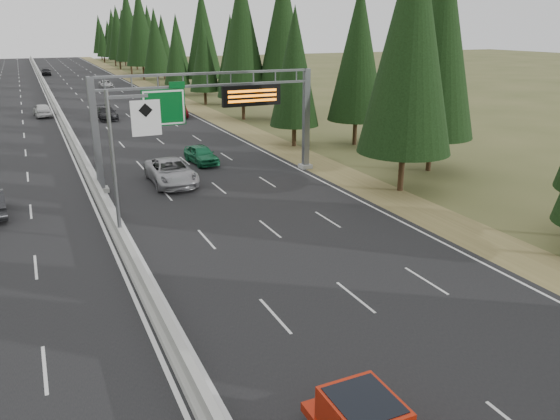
{
  "coord_description": "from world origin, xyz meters",
  "views": [
    {
      "loc": [
        -3.61,
        -3.0,
        11.06
      ],
      "look_at": [
        7.01,
        20.0,
        2.43
      ],
      "focal_mm": 35.0,
      "sensor_mm": 36.0,
      "label": 1
    }
  ],
  "objects": [
    {
      "name": "road",
      "position": [
        0.0,
        80.0,
        0.04
      ],
      "size": [
        32.0,
        260.0,
        0.08
      ],
      "primitive_type": "cube",
      "color": "black",
      "rests_on": "ground"
    },
    {
      "name": "car_ahead_far",
      "position": [
        1.5,
        135.25,
        0.91
      ],
      "size": [
        1.99,
        4.86,
        1.65
      ],
      "primitive_type": "imported",
      "rotation": [
        0.0,
        0.0,
        -0.01
      ],
      "color": "black",
      "rests_on": "road"
    },
    {
      "name": "hov_sign_pole",
      "position": [
        0.58,
        24.97,
        4.72
      ],
      "size": [
        2.8,
        0.5,
        8.0
      ],
      "color": "slate",
      "rests_on": "road"
    },
    {
      "name": "car_onc_white",
      "position": [
        -1.88,
        71.93,
        0.91
      ],
      "size": [
        2.28,
        4.98,
        1.65
      ],
      "primitive_type": "imported",
      "rotation": [
        0.0,
        0.0,
        3.21
      ],
      "color": "silver",
      "rests_on": "road"
    },
    {
      "name": "car_ahead_dkgrey",
      "position": [
        5.13,
        66.31,
        0.84
      ],
      "size": [
        2.29,
        5.32,
        1.53
      ],
      "primitive_type": "imported",
      "rotation": [
        0.0,
        0.0,
        0.03
      ],
      "color": "black",
      "rests_on": "road"
    },
    {
      "name": "silver_minivan",
      "position": [
        5.26,
        35.05,
        0.96
      ],
      "size": [
        2.99,
        6.37,
        1.76
      ],
      "primitive_type": "imported",
      "rotation": [
        0.0,
        0.0,
        -0.01
      ],
      "color": "#9B9B9F",
      "rests_on": "road"
    },
    {
      "name": "median_barrier",
      "position": [
        0.0,
        80.0,
        0.41
      ],
      "size": [
        0.7,
        260.0,
        0.85
      ],
      "color": "#9B9B96",
      "rests_on": "road"
    },
    {
      "name": "car_ahead_green",
      "position": [
        9.04,
        40.0,
        0.84
      ],
      "size": [
        2.18,
        4.62,
        1.53
      ],
      "primitive_type": "imported",
      "rotation": [
        0.0,
        0.0,
        0.08
      ],
      "color": "#17643D",
      "rests_on": "road"
    },
    {
      "name": "shoulder_right",
      "position": [
        17.8,
        80.0,
        0.03
      ],
      "size": [
        3.6,
        260.0,
        0.06
      ],
      "primitive_type": "cube",
      "color": "olive",
      "rests_on": "ground"
    },
    {
      "name": "car_ahead_dkred",
      "position": [
        13.66,
        64.5,
        0.85
      ],
      "size": [
        2.08,
        4.8,
        1.54
      ],
      "primitive_type": "imported",
      "rotation": [
        0.0,
        0.0,
        -0.1
      ],
      "color": "#5A0C10",
      "rests_on": "road"
    },
    {
      "name": "car_ahead_white",
      "position": [
        10.17,
        103.08,
        0.74
      ],
      "size": [
        2.26,
        4.78,
        1.32
      ],
      "primitive_type": "imported",
      "rotation": [
        0.0,
        0.0,
        -0.01
      ],
      "color": "#B7B7B7",
      "rests_on": "road"
    },
    {
      "name": "tree_row_right",
      "position": [
        22.02,
        68.1,
        9.18
      ],
      "size": [
        11.78,
        239.96,
        18.98
      ],
      "color": "black",
      "rests_on": "ground"
    },
    {
      "name": "sign_gantry",
      "position": [
        8.92,
        34.88,
        5.27
      ],
      "size": [
        16.75,
        0.98,
        7.8
      ],
      "color": "slate",
      "rests_on": "road"
    }
  ]
}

